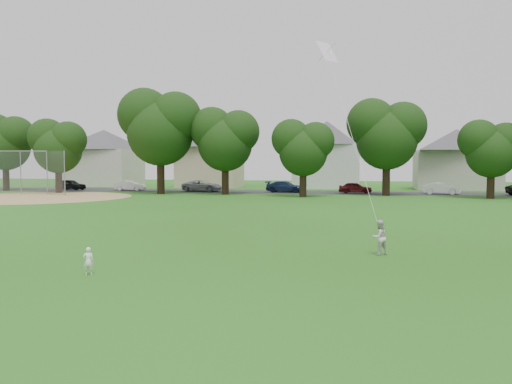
% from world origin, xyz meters
% --- Properties ---
extents(ground, '(160.00, 160.00, 0.00)m').
position_xyz_m(ground, '(0.00, 0.00, 0.00)').
color(ground, '#224F12').
rests_on(ground, ground).
extents(street, '(90.00, 7.00, 0.01)m').
position_xyz_m(street, '(0.00, 42.00, 0.01)').
color(street, '#2D2D30').
rests_on(street, ground).
extents(dirt_infield, '(18.00, 18.00, 0.02)m').
position_xyz_m(dirt_infield, '(-26.00, 28.00, 0.01)').
color(dirt_infield, '#9E7F51').
rests_on(dirt_infield, ground).
extents(toddler, '(0.35, 0.30, 0.82)m').
position_xyz_m(toddler, '(-3.20, -1.05, 0.41)').
color(toddler, white).
rests_on(toddler, ground).
extents(older_boy, '(0.77, 0.74, 1.25)m').
position_xyz_m(older_boy, '(5.17, 4.00, 0.62)').
color(older_boy, silver).
rests_on(older_boy, ground).
extents(kite, '(1.64, 2.52, 8.39)m').
position_xyz_m(kite, '(4.09, 5.92, 4.47)').
color(kite, silver).
rests_on(kite, ground).
extents(baseball_backstop, '(10.08, 3.72, 4.53)m').
position_xyz_m(baseball_backstop, '(-30.03, 30.97, 2.26)').
color(baseball_backstop, gray).
rests_on(baseball_backstop, ground).
extents(tree_row, '(84.69, 9.58, 11.58)m').
position_xyz_m(tree_row, '(4.20, 35.85, 6.66)').
color(tree_row, black).
rests_on(tree_row, ground).
extents(parked_cars, '(56.02, 2.67, 1.29)m').
position_xyz_m(parked_cars, '(-3.29, 41.00, 0.64)').
color(parked_cars, black).
rests_on(parked_cars, ground).
extents(house_row, '(77.45, 14.08, 10.33)m').
position_xyz_m(house_row, '(-0.65, 52.00, 4.95)').
color(house_row, beige).
rests_on(house_row, ground).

